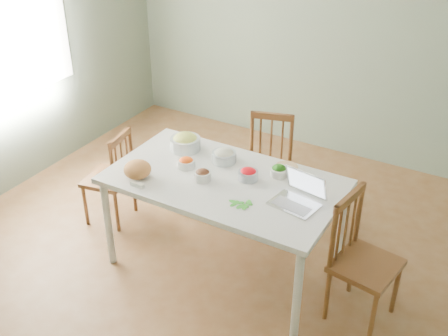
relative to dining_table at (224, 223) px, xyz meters
The scene contains 18 objects.
floor 0.44m from the dining_table, 77.15° to the right, with size 5.00×5.00×0.00m, color brown.
wall_back 2.55m from the dining_table, 89.28° to the left, with size 5.00×0.00×2.70m, color gray.
window_left 2.68m from the dining_table, behind, with size 0.04×1.60×1.20m, color white.
dining_table is the anchor object (origin of this frame).
chair_far 0.84m from the dining_table, 92.19° to the left, with size 0.43×0.41×0.96m, color #543216, non-canonical shape.
chair_left 1.26m from the dining_table, behind, with size 0.40×0.38×0.90m, color #543216, non-canonical shape.
chair_right 1.17m from the dining_table, ahead, with size 0.44×0.42×1.00m, color #543216, non-canonical shape.
bread_boule 0.82m from the dining_table, 152.73° to the right, with size 0.21×0.21×0.14m, color #AD6F36.
butter_stick 0.79m from the dining_table, 141.12° to the right, with size 0.12×0.03×0.03m, color white.
bowl_squash 0.76m from the dining_table, 154.04° to the left, with size 0.25×0.25×0.15m, color #EEEC73, non-canonical shape.
bowl_carrot 0.58m from the dining_table, behind, with size 0.14×0.14×0.08m, color #E24206, non-canonical shape.
bowl_onion 0.55m from the dining_table, 120.08° to the left, with size 0.20×0.20×0.11m, color beige, non-canonical shape.
bowl_mushroom 0.49m from the dining_table, 146.84° to the right, with size 0.13×0.13×0.09m, color black, non-canonical shape.
bowl_redpep 0.50m from the dining_table, 30.49° to the left, with size 0.15×0.15×0.09m, color #B9021D, non-canonical shape.
bowl_broccoli 0.63m from the dining_table, 37.78° to the left, with size 0.14×0.14×0.09m, color #1E520B, non-canonical shape.
flatbread 0.67m from the dining_table, 48.68° to the left, with size 0.18×0.18×0.02m, color #CBB490.
basil_bunch 0.55m from the dining_table, 41.61° to the right, with size 0.19×0.19×0.02m, color #168115, non-canonical shape.
laptop 0.81m from the dining_table, ahead, with size 0.33×0.29×0.22m, color silver, non-canonical shape.
Camera 1 is at (1.77, -2.98, 3.05)m, focal length 44.22 mm.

